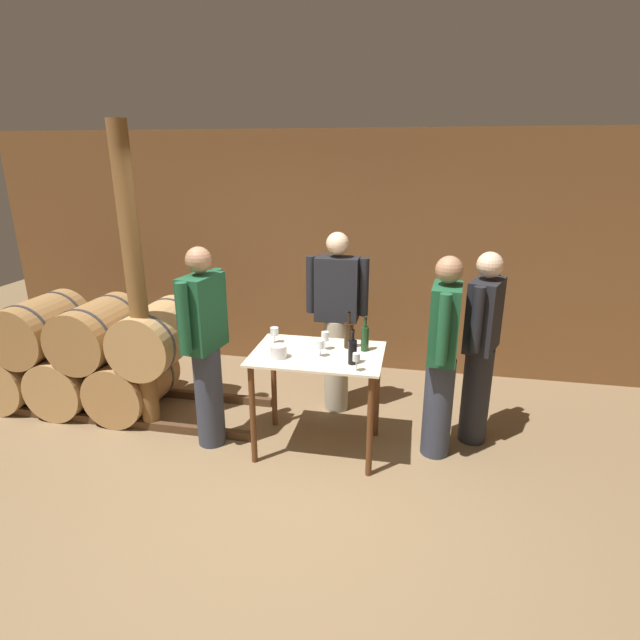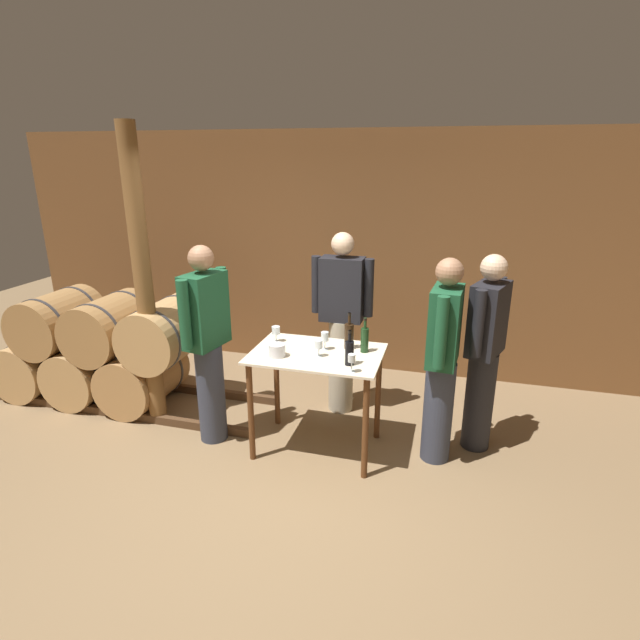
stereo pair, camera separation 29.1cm
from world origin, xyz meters
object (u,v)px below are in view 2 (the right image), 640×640
(wooden_post, at_px, (144,284))
(wine_glass_far_side, at_px, (352,359))
(wine_bottle_left, at_px, (349,352))
(wine_glass_near_left, at_px, (276,331))
(ice_bucket, at_px, (277,350))
(person_host, at_px, (485,350))
(person_visitor_bearded, at_px, (342,320))
(person_visitor_near_door, at_px, (207,342))
(person_visitor_with_scarf, at_px, (442,358))
(wine_glass_near_right, at_px, (325,337))
(wine_bottle_far_left, at_px, (349,335))
(wine_glass_near_center, at_px, (319,345))
(wine_bottle_center, at_px, (365,339))

(wooden_post, bearing_deg, wine_glass_far_side, -10.09)
(wine_bottle_left, distance_m, wine_glass_near_left, 0.78)
(ice_bucket, bearing_deg, wooden_post, 171.14)
(person_host, distance_m, person_visitor_bearded, 1.34)
(wine_bottle_left, xyz_separation_m, person_visitor_near_door, (-1.25, 0.07, -0.07))
(person_visitor_with_scarf, relative_size, person_visitor_bearded, 0.96)
(person_visitor_bearded, height_order, person_visitor_near_door, person_visitor_bearded)
(wine_bottle_left, xyz_separation_m, wine_glass_near_right, (-0.26, 0.25, 0.01))
(wine_bottle_far_left, distance_m, person_visitor_bearded, 0.61)
(wine_bottle_left, bearing_deg, wine_glass_near_right, 136.24)
(wine_glass_near_center, bearing_deg, person_visitor_with_scarf, 11.35)
(wine_glass_near_right, relative_size, ice_bucket, 1.17)
(wine_bottle_left, bearing_deg, person_visitor_with_scarf, 22.81)
(wine_bottle_far_left, relative_size, person_host, 0.18)
(ice_bucket, xyz_separation_m, person_host, (1.61, 0.56, -0.04))
(person_visitor_near_door, bearing_deg, ice_bucket, -5.63)
(wine_bottle_left, relative_size, wine_glass_near_left, 2.02)
(wine_glass_near_right, bearing_deg, wine_bottle_far_left, 24.10)
(person_host, distance_m, person_visitor_near_door, 2.32)
(wine_bottle_center, bearing_deg, ice_bucket, -156.71)
(person_visitor_bearded, bearing_deg, person_host, -14.79)
(wine_glass_near_right, relative_size, wine_glass_far_side, 1.08)
(wine_bottle_far_left, distance_m, wine_glass_near_center, 0.31)
(wine_bottle_far_left, height_order, wine_bottle_left, wine_bottle_far_left)
(wooden_post, distance_m, wine_glass_near_right, 1.68)
(wine_bottle_center, xyz_separation_m, wine_glass_near_left, (-0.78, 0.03, -0.01))
(wine_bottle_far_left, xyz_separation_m, wine_glass_near_left, (-0.64, -0.02, -0.01))
(wine_bottle_far_left, distance_m, wine_glass_near_left, 0.64)
(wine_glass_near_left, height_order, person_visitor_near_door, person_visitor_near_door)
(wine_bottle_center, xyz_separation_m, ice_bucket, (-0.66, -0.28, -0.06))
(wooden_post, height_order, wine_glass_far_side, wooden_post)
(wine_bottle_far_left, relative_size, wine_glass_near_right, 2.01)
(wine_bottle_left, relative_size, wine_glass_near_center, 2.02)
(wine_glass_near_center, height_order, wine_glass_near_right, wine_glass_near_right)
(wine_glass_near_left, height_order, person_host, person_host)
(wine_glass_far_side, bearing_deg, person_host, 35.82)
(wine_bottle_center, xyz_separation_m, wine_glass_near_center, (-0.34, -0.20, -0.01))
(wine_bottle_left, bearing_deg, person_visitor_bearded, 106.68)
(wine_glass_far_side, relative_size, person_visitor_with_scarf, 0.08)
(wine_bottle_far_left, bearing_deg, wine_glass_near_left, -178.60)
(wine_bottle_center, xyz_separation_m, wine_glass_near_right, (-0.33, -0.04, -0.00))
(wine_glass_near_right, xyz_separation_m, ice_bucket, (-0.33, -0.24, -0.06))
(wine_glass_near_right, bearing_deg, wine_glass_near_center, -93.63)
(person_visitor_bearded, bearing_deg, person_visitor_with_scarf, -32.82)
(wine_bottle_center, height_order, ice_bucket, wine_bottle_center)
(wooden_post, xyz_separation_m, wine_glass_near_left, (1.19, 0.10, -0.36))
(wine_glass_near_right, xyz_separation_m, person_host, (1.28, 0.32, -0.10))
(wine_bottle_far_left, relative_size, wine_bottle_center, 1.06)
(wine_bottle_center, relative_size, person_visitor_near_door, 0.17)
(wine_bottle_left, xyz_separation_m, person_visitor_bearded, (-0.27, 0.91, -0.06))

